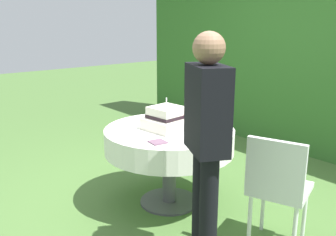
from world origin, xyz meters
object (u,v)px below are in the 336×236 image
object	(u,v)px
cake_table	(169,141)
garden_chair	(278,184)
serving_plate_near	(222,128)
serving_plate_far	(187,142)
napkin_stack	(158,142)
wedding_cake	(167,119)
standing_person	(206,139)

from	to	relation	value
cake_table	garden_chair	distance (m)	1.08
cake_table	serving_plate_near	distance (m)	0.48
serving_plate_far	napkin_stack	bearing A→B (deg)	-133.36
wedding_cake	standing_person	world-z (taller)	standing_person
serving_plate_far	standing_person	bearing A→B (deg)	-29.67
garden_chair	standing_person	size ratio (longest dim) A/B	0.56
cake_table	napkin_stack	distance (m)	0.42
cake_table	wedding_cake	size ratio (longest dim) A/B	3.13
cake_table	standing_person	xyz separation A→B (m)	(0.87, -0.43, 0.32)
napkin_stack	wedding_cake	bearing A→B (deg)	128.35
cake_table	garden_chair	size ratio (longest dim) A/B	1.31
standing_person	serving_plate_far	bearing A→B (deg)	150.33
wedding_cake	standing_person	bearing A→B (deg)	-24.88
serving_plate_far	napkin_stack	xyz separation A→B (m)	(-0.16, -0.17, -0.00)
garden_chair	cake_table	bearing A→B (deg)	-174.79
napkin_stack	standing_person	bearing A→B (deg)	-9.21
cake_table	serving_plate_near	world-z (taller)	serving_plate_near
cake_table	wedding_cake	xyz separation A→B (m)	(0.01, -0.03, 0.21)
cake_table	serving_plate_far	xyz separation A→B (m)	(0.40, -0.16, 0.12)
wedding_cake	garden_chair	world-z (taller)	wedding_cake
serving_plate_near	standing_person	distance (m)	0.98
wedding_cake	standing_person	distance (m)	0.95
serving_plate_near	standing_person	size ratio (longest dim) A/B	0.08
standing_person	wedding_cake	bearing A→B (deg)	155.12
wedding_cake	serving_plate_far	world-z (taller)	wedding_cake
serving_plate_near	cake_table	bearing A→B (deg)	-131.61
cake_table	wedding_cake	distance (m)	0.21
garden_chair	serving_plate_near	bearing A→B (deg)	161.82
cake_table	serving_plate_near	size ratio (longest dim) A/B	9.17
serving_plate_near	serving_plate_far	bearing A→B (deg)	-79.96
cake_table	wedding_cake	bearing A→B (deg)	-74.05
serving_plate_near	garden_chair	distance (m)	0.83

